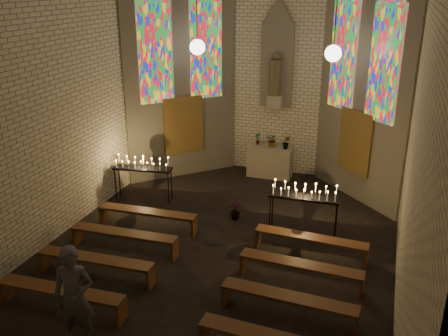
{
  "coord_description": "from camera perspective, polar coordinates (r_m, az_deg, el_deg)",
  "views": [
    {
      "loc": [
        3.47,
        -9.27,
        6.06
      ],
      "look_at": [
        -0.17,
        1.38,
        1.74
      ],
      "focal_mm": 40.0,
      "sensor_mm": 36.0,
      "label": 1
    }
  ],
  "objects": [
    {
      "name": "votive_stand_right",
      "position": [
        12.4,
        9.17,
        -2.91
      ],
      "size": [
        1.74,
        0.47,
        1.27
      ],
      "rotation": [
        0.0,
        0.0,
        0.03
      ],
      "color": "black",
      "rests_on": "ground"
    },
    {
      "name": "floor",
      "position": [
        11.61,
        -1.43,
        -10.46
      ],
      "size": [
        12.0,
        12.0,
        0.0
      ],
      "primitive_type": "plane",
      "color": "black",
      "rests_on": "ground"
    },
    {
      "name": "pew_left_0",
      "position": [
        12.93,
        -8.75,
        -5.2
      ],
      "size": [
        2.61,
        0.48,
        0.5
      ],
      "rotation": [
        0.0,
        0.0,
        0.04
      ],
      "color": "#543018",
      "rests_on": "ground"
    },
    {
      "name": "pew_right_0",
      "position": [
        11.75,
        9.87,
        -8.1
      ],
      "size": [
        2.61,
        0.48,
        0.5
      ],
      "rotation": [
        0.0,
        0.0,
        -0.04
      ],
      "color": "#543018",
      "rests_on": "ground"
    },
    {
      "name": "pew_left_1",
      "position": [
        12.0,
        -11.37,
        -7.56
      ],
      "size": [
        2.61,
        0.48,
        0.5
      ],
      "rotation": [
        0.0,
        0.0,
        0.04
      ],
      "color": "#543018",
      "rests_on": "ground"
    },
    {
      "name": "pew_left_2",
      "position": [
        11.13,
        -14.46,
        -10.28
      ],
      "size": [
        2.61,
        0.48,
        0.5
      ],
      "rotation": [
        0.0,
        0.0,
        0.04
      ],
      "color": "#543018",
      "rests_on": "ground"
    },
    {
      "name": "room",
      "position": [
        13.32,
        3.54,
        10.83
      ],
      "size": [
        8.22,
        12.43,
        7.0
      ],
      "color": "beige",
      "rests_on": "ground"
    },
    {
      "name": "visitor",
      "position": [
        9.12,
        -16.76,
        -14.03
      ],
      "size": [
        0.82,
        0.68,
        1.92
      ],
      "primitive_type": "imported",
      "rotation": [
        0.0,
        0.0,
        0.36
      ],
      "color": "#4B4A54",
      "rests_on": "ground"
    },
    {
      "name": "votive_stand_left",
      "position": [
        14.32,
        -9.31,
        0.29
      ],
      "size": [
        1.72,
        0.65,
        1.23
      ],
      "rotation": [
        0.0,
        0.0,
        0.15
      ],
      "color": "black",
      "rests_on": "ground"
    },
    {
      "name": "pew_right_2",
      "position": [
        9.74,
        7.42,
        -14.7
      ],
      "size": [
        2.61,
        0.48,
        0.5
      ],
      "rotation": [
        0.0,
        0.0,
        -0.04
      ],
      "color": "#543018",
      "rests_on": "ground"
    },
    {
      "name": "flower_vase_left",
      "position": [
        16.09,
        3.87,
        3.35
      ],
      "size": [
        0.24,
        0.2,
        0.39
      ],
      "primitive_type": "imported",
      "rotation": [
        0.0,
        0.0,
        -0.38
      ],
      "color": "#4C723F",
      "rests_on": "altar"
    },
    {
      "name": "flower_vase_right",
      "position": [
        15.73,
        7.14,
        2.92
      ],
      "size": [
        0.26,
        0.22,
        0.44
      ],
      "primitive_type": "imported",
      "rotation": [
        0.0,
        0.0,
        0.11
      ],
      "color": "#4C723F",
      "rests_on": "altar"
    },
    {
      "name": "pew_right_1",
      "position": [
        10.73,
        8.77,
        -11.1
      ],
      "size": [
        2.61,
        0.48,
        0.5
      ],
      "rotation": [
        0.0,
        0.0,
        -0.04
      ],
      "color": "#543018",
      "rests_on": "ground"
    },
    {
      "name": "aisle_flower_pot",
      "position": [
        13.32,
        1.27,
        -4.91
      ],
      "size": [
        0.28,
        0.28,
        0.48
      ],
      "primitive_type": "imported",
      "rotation": [
        0.0,
        0.0,
        0.06
      ],
      "color": "#4C723F",
      "rests_on": "ground"
    },
    {
      "name": "altar",
      "position": [
        16.12,
        5.27,
        0.74
      ],
      "size": [
        1.4,
        0.6,
        1.0
      ],
      "primitive_type": "cube",
      "color": "#B2AB92",
      "rests_on": "ground"
    },
    {
      "name": "pew_left_3",
      "position": [
        10.32,
        -18.12,
        -13.41
      ],
      "size": [
        2.61,
        0.48,
        0.5
      ],
      "rotation": [
        0.0,
        0.0,
        0.04
      ],
      "color": "#543018",
      "rests_on": "ground"
    },
    {
      "name": "flower_vase_center",
      "position": [
        15.89,
        5.56,
        3.17
      ],
      "size": [
        0.5,
        0.47,
        0.43
      ],
      "primitive_type": "imported",
      "rotation": [
        0.0,
        0.0,
        -0.42
      ],
      "color": "#4C723F",
      "rests_on": "altar"
    }
  ]
}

